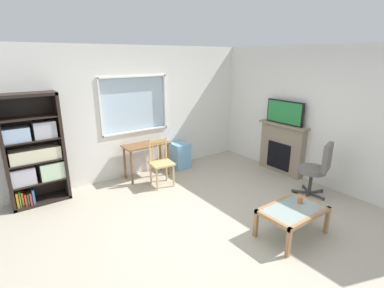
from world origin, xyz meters
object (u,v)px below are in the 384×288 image
at_px(bookshelf, 34,154).
at_px(wooden_chair, 161,162).
at_px(plastic_drawer_unit, 180,155).
at_px(office_chair, 318,167).
at_px(sippy_cup, 300,200).
at_px(desk_under_window, 146,150).
at_px(tv, 285,112).
at_px(fireplace, 282,148).
at_px(coffee_table, 293,212).

distance_m(bookshelf, wooden_chair, 2.17).
xyz_separation_m(bookshelf, plastic_drawer_unit, (2.84, -0.06, -0.59)).
relative_size(office_chair, sippy_cup, 11.11).
bearing_deg(desk_under_window, tv, -30.71).
xyz_separation_m(desk_under_window, office_chair, (2.04, -2.54, -0.04)).
bearing_deg(sippy_cup, bookshelf, 133.06).
xyz_separation_m(fireplace, coffee_table, (-1.78, -1.58, -0.19)).
bearing_deg(coffee_table, plastic_drawer_unit, 87.03).
distance_m(fireplace, sippy_cup, 2.20).
bearing_deg(sippy_cup, office_chair, 21.30).
relative_size(plastic_drawer_unit, office_chair, 0.56).
relative_size(fireplace, sippy_cup, 12.40).
bearing_deg(plastic_drawer_unit, bookshelf, 178.81).
relative_size(desk_under_window, fireplace, 0.83).
bearing_deg(coffee_table, tv, 41.80).
bearing_deg(tv, bookshelf, 160.61).
bearing_deg(desk_under_window, coffee_table, -77.26).
distance_m(desk_under_window, fireplace, 2.87).
xyz_separation_m(wooden_chair, coffee_table, (0.65, -2.52, -0.11)).
relative_size(bookshelf, sippy_cup, 20.81).
bearing_deg(plastic_drawer_unit, desk_under_window, -176.62).
height_order(bookshelf, tv, bookshelf).
xyz_separation_m(wooden_chair, plastic_drawer_unit, (0.81, 0.56, -0.18)).
distance_m(wooden_chair, sippy_cup, 2.62).
distance_m(bookshelf, desk_under_window, 2.02).
height_order(tv, office_chair, tv).
relative_size(wooden_chair, tv, 1.04).
xyz_separation_m(plastic_drawer_unit, office_chair, (1.19, -2.59, 0.27)).
bearing_deg(plastic_drawer_unit, office_chair, -65.29).
relative_size(desk_under_window, sippy_cup, 10.33).
bearing_deg(wooden_chair, tv, -21.34).
height_order(fireplace, tv, tv).
relative_size(bookshelf, fireplace, 1.68).
relative_size(fireplace, tv, 1.30).
bearing_deg(tv, fireplace, 0.00).
bearing_deg(wooden_chair, plastic_drawer_unit, 34.99).
xyz_separation_m(desk_under_window, fireplace, (2.47, -1.46, -0.05)).
bearing_deg(fireplace, office_chair, -111.48).
relative_size(fireplace, coffee_table, 1.21).
distance_m(plastic_drawer_unit, office_chair, 2.87).
bearing_deg(coffee_table, desk_under_window, 102.74).
distance_m(coffee_table, sippy_cup, 0.24).
distance_m(fireplace, coffee_table, 2.39).
bearing_deg(tv, wooden_chair, 158.66).
xyz_separation_m(desk_under_window, wooden_chair, (0.04, -0.51, -0.13)).
xyz_separation_m(bookshelf, desk_under_window, (2.00, -0.11, -0.28)).
xyz_separation_m(tv, office_chair, (-0.41, -1.09, -0.76)).
relative_size(wooden_chair, office_chair, 0.90).
relative_size(bookshelf, desk_under_window, 2.01).
distance_m(desk_under_window, office_chair, 3.26).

